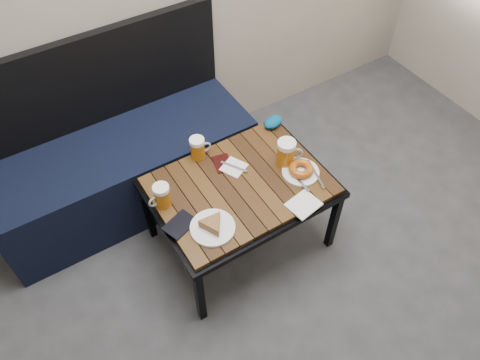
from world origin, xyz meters
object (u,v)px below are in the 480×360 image
plate_pie (213,226)px  passport_navy (180,224)px  knit_pouch (273,122)px  beer_mug_centre (198,148)px  beer_mug_right (286,153)px  bench (123,164)px  plate_bagel (301,170)px  beer_mug_left (162,196)px  passport_burgundy (223,163)px  cafe_table (240,190)px

plate_pie → passport_navy: (-0.11, 0.09, -0.02)m
passport_navy → knit_pouch: size_ratio=1.20×
beer_mug_centre → beer_mug_right: bearing=-31.7°
bench → plate_bagel: bearing=-46.3°
plate_bagel → passport_navy: size_ratio=1.71×
knit_pouch → beer_mug_right: bearing=-111.7°
plate_pie → knit_pouch: (0.60, 0.40, 0.00)m
beer_mug_right → plate_pie: bearing=-138.7°
passport_navy → beer_mug_right: bearing=75.8°
beer_mug_centre → plate_pie: (-0.16, -0.41, -0.04)m
bench → beer_mug_centre: (0.30, -0.34, 0.26)m
knit_pouch → beer_mug_centre: bearing=178.5°
beer_mug_centre → beer_mug_right: beer_mug_right is taller
beer_mug_left → plate_bagel: beer_mug_left is taller
beer_mug_right → passport_navy: (-0.61, -0.05, -0.07)m
bench → plate_pie: bench is taller
passport_burgundy → knit_pouch: 0.38m
plate_pie → knit_pouch: size_ratio=1.74×
cafe_table → passport_navy: size_ratio=6.13×
beer_mug_left → plate_pie: size_ratio=0.60×
bench → beer_mug_left: size_ratio=11.69×
bench → knit_pouch: (0.74, -0.35, 0.22)m
bench → passport_burgundy: 0.62m
bench → cafe_table: (0.38, -0.60, 0.16)m
passport_burgundy → knit_pouch: size_ratio=1.01×
cafe_table → plate_pie: (-0.24, -0.15, 0.07)m
beer_mug_centre → knit_pouch: (0.44, -0.01, -0.03)m
cafe_table → passport_burgundy: (-0.00, 0.15, 0.05)m
beer_mug_left → passport_navy: size_ratio=0.87×
bench → knit_pouch: bearing=-25.4°
plate_pie → knit_pouch: 0.72m
beer_mug_left → bench: bearing=-92.9°
cafe_table → beer_mug_left: 0.38m
bench → plate_bagel: (0.67, -0.70, 0.22)m
passport_navy → passport_burgundy: (0.34, 0.21, -0.00)m
beer_mug_right → knit_pouch: beer_mug_right is taller
cafe_table → plate_bagel: (0.28, -0.10, 0.06)m
plate_pie → passport_burgundy: size_ratio=1.73×
passport_burgundy → beer_mug_left: bearing=-157.0°
beer_mug_right → plate_bagel: (0.02, -0.09, -0.05)m
beer_mug_left → beer_mug_right: beer_mug_right is taller
cafe_table → beer_mug_centre: size_ratio=7.09×
plate_bagel → passport_burgundy: (-0.29, 0.25, -0.02)m
passport_burgundy → beer_mug_right: bearing=-19.3°
beer_mug_right → passport_navy: beer_mug_right is taller
cafe_table → passport_burgundy: bearing=91.3°
beer_mug_right → cafe_table: bearing=-156.4°
passport_burgundy → knit_pouch: knit_pouch is taller
bench → beer_mug_left: (0.02, -0.52, 0.26)m
plate_bagel → knit_pouch: (0.08, 0.35, 0.00)m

